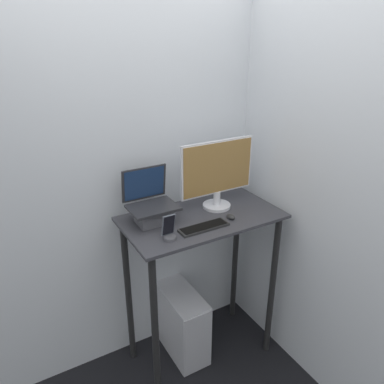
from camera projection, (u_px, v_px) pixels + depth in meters
The scene contains 10 objects.
ground_plane at pixel (221, 379), 2.58m from camera, with size 12.00×12.00×0.00m, color black.
wall_back at pixel (175, 175), 2.56m from camera, with size 6.00×0.05×2.60m.
wall_side_right at pixel (304, 189), 2.33m from camera, with size 0.05×6.00×2.60m.
desk at pixel (202, 251), 2.44m from camera, with size 0.99×0.54×1.14m.
laptop at pixel (152, 208), 2.25m from camera, with size 0.29×0.25×0.32m.
monitor at pixel (217, 175), 2.37m from camera, with size 0.52×0.18×0.45m.
keyboard at pixel (204, 227), 2.19m from camera, with size 0.31×0.09×0.02m.
mouse at pixel (231, 216), 2.30m from camera, with size 0.04×0.07×0.03m.
cell_phone at pixel (169, 231), 2.07m from camera, with size 0.07×0.07×0.15m.
computer_tower at pixel (182, 322), 2.72m from camera, with size 0.22×0.48×0.51m.
Camera 1 is at (-1.10, -1.51, 2.21)m, focal length 35.00 mm.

